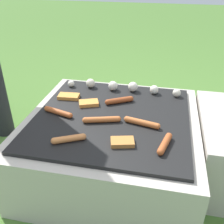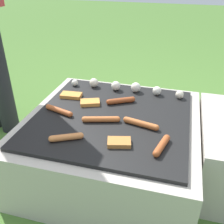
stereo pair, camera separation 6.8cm
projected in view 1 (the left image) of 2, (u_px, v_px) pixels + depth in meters
name	position (u px, v px, depth m)	size (l,w,h in m)	color
ground_plane	(112.00, 168.00, 1.53)	(14.00, 14.00, 0.00)	#47702D
grill	(112.00, 144.00, 1.44)	(0.89, 0.89, 0.36)	#B2AA9E
sausage_mid_right	(69.00, 139.00, 1.15)	(0.14, 0.09, 0.03)	#C6753D
sausage_front_right	(142.00, 123.00, 1.27)	(0.18, 0.06, 0.03)	#B7602D
sausage_front_left	(58.00, 112.00, 1.36)	(0.17, 0.07, 0.03)	#A34C23
sausage_front_center	(165.00, 144.00, 1.12)	(0.06, 0.15, 0.03)	#A34C23
sausage_back_left	(119.00, 100.00, 1.46)	(0.15, 0.10, 0.03)	#93421E
sausage_back_right	(102.00, 120.00, 1.29)	(0.19, 0.07, 0.03)	#B7602D
bread_slice_right	(69.00, 96.00, 1.52)	(0.12, 0.08, 0.02)	#D18438
bread_slice_left	(89.00, 103.00, 1.45)	(0.12, 0.10, 0.02)	#D18438
bread_slice_center	(122.00, 142.00, 1.14)	(0.11, 0.09, 0.02)	#B27033
mushroom_row	(123.00, 87.00, 1.60)	(0.70, 0.07, 0.06)	silver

